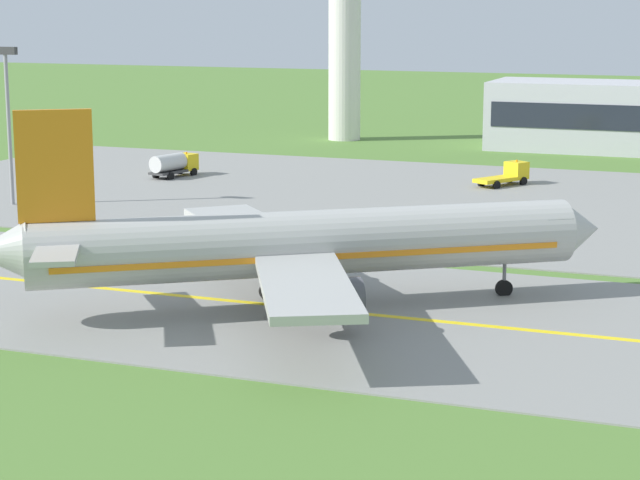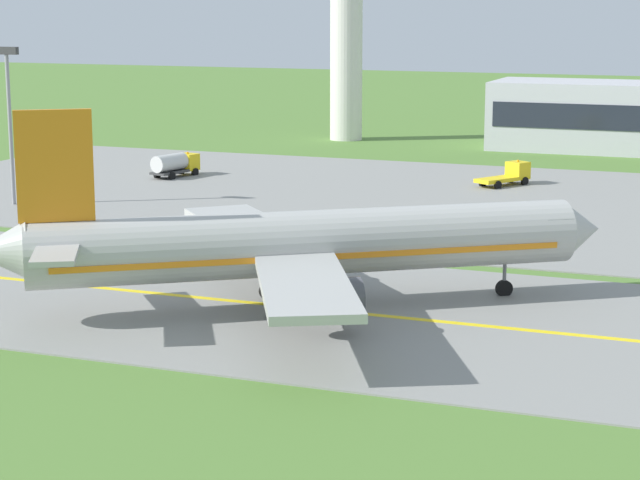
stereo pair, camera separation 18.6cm
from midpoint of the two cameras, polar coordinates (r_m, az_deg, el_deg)
The scene contains 9 objects.
ground_plane at distance 73.16m, azimuth -0.60°, elevation -3.40°, with size 500.00×500.00×0.00m, color #517A33.
taxiway_strip at distance 73.15m, azimuth -0.60°, elevation -3.36°, with size 240.00×28.00×0.10m, color gray.
apron_pad at distance 110.51m, azimuth 12.38°, elevation 1.43°, with size 140.00×52.00×0.10m, color gray.
taxiway_centreline at distance 73.14m, azimuth -0.60°, elevation -3.32°, with size 220.00×0.60×0.01m, color yellow.
airplane_lead at distance 72.36m, azimuth -1.02°, elevation -0.21°, with size 34.41×28.81×12.70m.
service_truck_baggage at distance 129.04m, azimuth -7.11°, elevation 3.68°, with size 3.42×6.31×2.65m.
service_truck_fuel at distance 124.08m, azimuth 9.04°, elevation 3.15°, with size 4.98×6.57×2.59m.
control_tower at distance 163.19m, azimuth 1.17°, elevation 10.68°, with size 7.60×7.60×27.65m.
apron_light_mast at distance 113.30m, azimuth -14.88°, elevation 6.28°, with size 2.40×0.50×14.70m.
Camera 1 is at (26.07, -65.75, 18.70)m, focal length 66.30 mm.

